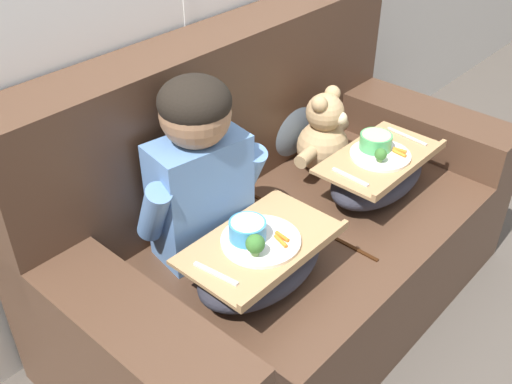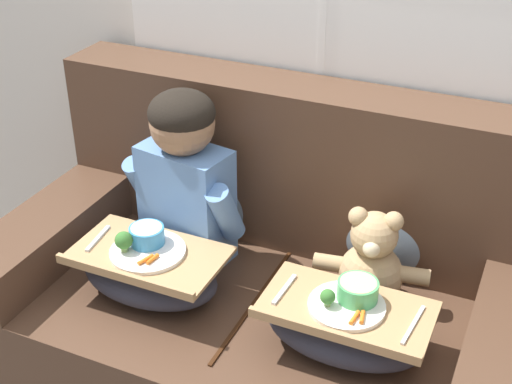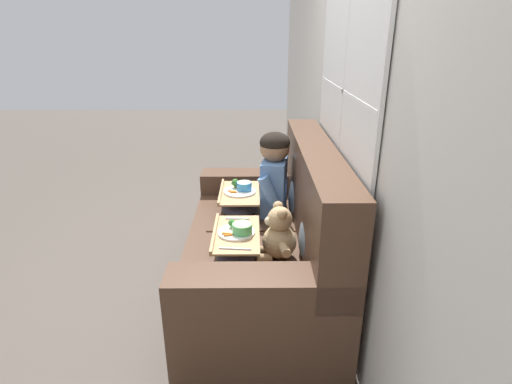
% 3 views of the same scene
% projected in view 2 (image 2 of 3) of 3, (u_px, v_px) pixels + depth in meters
% --- Properties ---
extents(couch, '(1.69, 0.92, 1.01)m').
position_uv_depth(couch, '(270.00, 303.00, 2.32)').
color(couch, '#4C3323').
rests_on(couch, ground_plane).
extents(throw_pillow_behind_child, '(0.35, 0.17, 0.37)m').
position_uv_depth(throw_pillow_behind_child, '(211.00, 187.00, 2.46)').
color(throw_pillow_behind_child, slate).
rests_on(throw_pillow_behind_child, couch).
extents(throw_pillow_behind_teddy, '(0.32, 0.15, 0.33)m').
position_uv_depth(throw_pillow_behind_teddy, '(387.00, 227.00, 2.24)').
color(throw_pillow_behind_teddy, slate).
rests_on(throw_pillow_behind_teddy, couch).
extents(child_figure, '(0.43, 0.23, 0.58)m').
position_uv_depth(child_figure, '(185.00, 169.00, 2.25)').
color(child_figure, '#5B84BC').
rests_on(child_figure, couch).
extents(teddy_bear, '(0.35, 0.25, 0.32)m').
position_uv_depth(teddy_bear, '(371.00, 264.00, 2.12)').
color(teddy_bear, tan).
rests_on(teddy_bear, couch).
extents(lap_tray_child, '(0.46, 0.28, 0.23)m').
position_uv_depth(lap_tray_child, '(149.00, 271.00, 2.18)').
color(lap_tray_child, '#2D2D38').
rests_on(lap_tray_child, child_figure).
extents(lap_tray_teddy, '(0.47, 0.26, 0.22)m').
position_uv_depth(lap_tray_teddy, '(345.00, 327.00, 1.95)').
color(lap_tray_teddy, '#2D2D38').
rests_on(lap_tray_teddy, teddy_bear).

